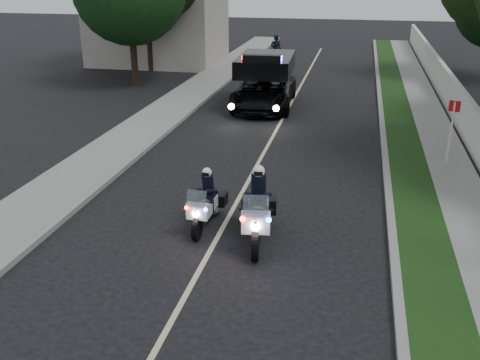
# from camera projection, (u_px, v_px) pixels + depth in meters

# --- Properties ---
(ground) EXTENTS (120.00, 120.00, 0.00)m
(ground) POSITION_uv_depth(u_px,v_px,m) (187.00, 294.00, 10.91)
(ground) COLOR black
(ground) RESTS_ON ground
(curb_right) EXTENTS (0.20, 60.00, 0.15)m
(curb_right) POSITION_uv_depth(u_px,v_px,m) (384.00, 149.00, 19.17)
(curb_right) COLOR gray
(curb_right) RESTS_ON ground
(grass_verge) EXTENTS (1.20, 60.00, 0.16)m
(grass_verge) POSITION_uv_depth(u_px,v_px,m) (405.00, 151.00, 19.03)
(grass_verge) COLOR #193814
(grass_verge) RESTS_ON ground
(sidewalk_right) EXTENTS (1.40, 60.00, 0.16)m
(sidewalk_right) POSITION_uv_depth(u_px,v_px,m) (444.00, 153.00, 18.77)
(sidewalk_right) COLOR gray
(sidewalk_right) RESTS_ON ground
(property_wall) EXTENTS (0.22, 60.00, 1.50)m
(property_wall) POSITION_uv_depth(u_px,v_px,m) (478.00, 136.00, 18.33)
(property_wall) COLOR beige
(property_wall) RESTS_ON ground
(curb_left) EXTENTS (0.20, 60.00, 0.15)m
(curb_left) POSITION_uv_depth(u_px,v_px,m) (162.00, 135.00, 20.78)
(curb_left) COLOR gray
(curb_left) RESTS_ON ground
(sidewalk_left) EXTENTS (2.00, 60.00, 0.16)m
(sidewalk_left) POSITION_uv_depth(u_px,v_px,m) (135.00, 133.00, 21.00)
(sidewalk_left) COLOR gray
(sidewalk_left) RESTS_ON ground
(building_far) EXTENTS (8.00, 6.00, 7.00)m
(building_far) POSITION_uv_depth(u_px,v_px,m) (157.00, 8.00, 35.23)
(building_far) COLOR #A8A396
(building_far) RESTS_ON ground
(lane_marking) EXTENTS (0.12, 50.00, 0.01)m
(lane_marking) POSITION_uv_depth(u_px,v_px,m) (269.00, 144.00, 20.00)
(lane_marking) COLOR #BFB78C
(lane_marking) RESTS_ON ground
(police_moto_left) EXTENTS (0.67, 1.79, 1.51)m
(police_moto_left) POSITION_uv_depth(u_px,v_px,m) (207.00, 226.00, 13.74)
(police_moto_left) COLOR silver
(police_moto_left) RESTS_ON ground
(police_moto_right) EXTENTS (1.03, 2.25, 1.84)m
(police_moto_right) POSITION_uv_depth(u_px,v_px,m) (257.00, 240.00, 13.03)
(police_moto_right) COLOR silver
(police_moto_right) RESTS_ON ground
(police_suv) EXTENTS (2.83, 5.66, 2.69)m
(police_suv) POSITION_uv_depth(u_px,v_px,m) (264.00, 107.00, 25.16)
(police_suv) COLOR black
(police_suv) RESTS_ON ground
(bicycle) EXTENTS (0.65, 1.79, 0.93)m
(bicycle) POSITION_uv_depth(u_px,v_px,m) (275.00, 69.00, 34.48)
(bicycle) COLOR black
(bicycle) RESTS_ON ground
(cyclist) EXTENTS (0.71, 0.50, 1.87)m
(cyclist) POSITION_uv_depth(u_px,v_px,m) (275.00, 69.00, 34.48)
(cyclist) COLOR black
(cyclist) RESTS_ON ground
(sign_post) EXTENTS (0.45, 0.45, 2.26)m
(sign_post) POSITION_uv_depth(u_px,v_px,m) (446.00, 167.00, 17.69)
(sign_post) COLOR #AD0C1A
(sign_post) RESTS_ON ground
(tree_left_near) EXTENTS (6.35, 6.35, 9.78)m
(tree_left_near) POSITION_uv_depth(u_px,v_px,m) (136.00, 85.00, 29.71)
(tree_left_near) COLOR #133B14
(tree_left_near) RESTS_ON ground
(tree_left_far) EXTENTS (8.77, 8.77, 12.42)m
(tree_left_far) POSITION_uv_depth(u_px,v_px,m) (152.00, 71.00, 33.76)
(tree_left_far) COLOR black
(tree_left_far) RESTS_ON ground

